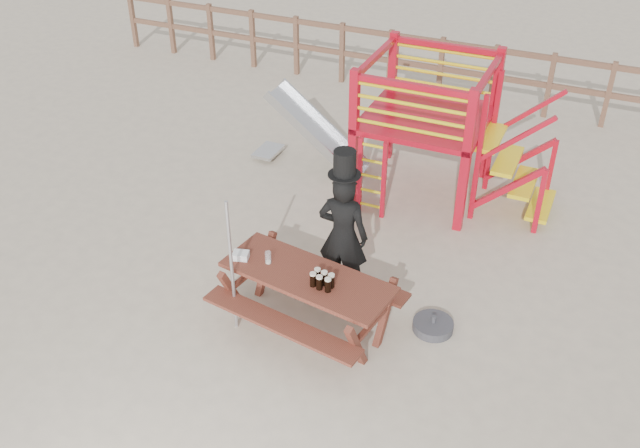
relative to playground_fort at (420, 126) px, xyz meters
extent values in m
plane|color=#C1B196|center=(-0.12, -3.58, -1.07)|extent=(60.00, 60.00, 0.00)
cube|color=brown|center=(-0.12, 3.42, 0.03)|extent=(15.00, 0.06, 0.10)
cube|color=brown|center=(-0.12, 3.42, -0.47)|extent=(15.00, 0.06, 0.10)
cube|color=brown|center=(-7.62, 3.42, -0.47)|extent=(0.09, 0.09, 1.20)
cube|color=brown|center=(-6.62, 3.42, -0.47)|extent=(0.09, 0.09, 1.20)
cube|color=brown|center=(-5.62, 3.42, -0.47)|extent=(0.09, 0.09, 1.20)
cube|color=brown|center=(-4.62, 3.42, -0.47)|extent=(0.09, 0.09, 1.20)
cube|color=brown|center=(-3.62, 3.42, -0.47)|extent=(0.09, 0.09, 1.20)
cube|color=brown|center=(-2.62, 3.42, -0.47)|extent=(0.09, 0.09, 1.20)
cube|color=brown|center=(-1.62, 3.42, -0.47)|extent=(0.09, 0.09, 1.20)
cube|color=brown|center=(-0.62, 3.42, -0.47)|extent=(0.09, 0.09, 1.20)
cube|color=brown|center=(0.38, 3.42, -0.47)|extent=(0.09, 0.09, 1.20)
cube|color=brown|center=(1.38, 3.42, -0.47)|extent=(0.09, 0.09, 1.20)
cube|color=brown|center=(2.38, 3.42, -0.47)|extent=(0.09, 0.09, 1.20)
cube|color=#B20B1D|center=(-0.72, -0.78, -0.02)|extent=(0.12, 0.12, 2.10)
cube|color=#B20B1D|center=(0.88, -0.78, -0.02)|extent=(0.12, 0.12, 2.10)
cube|color=#B20B1D|center=(-0.72, 0.82, -0.02)|extent=(0.12, 0.12, 2.10)
cube|color=#B20B1D|center=(0.88, 0.82, -0.02)|extent=(0.12, 0.12, 2.10)
cube|color=#B20B1D|center=(0.08, 0.02, 0.13)|extent=(1.72, 1.72, 0.08)
cube|color=#B20B1D|center=(0.08, -0.78, 0.93)|extent=(1.60, 0.08, 0.08)
cube|color=#B20B1D|center=(0.08, 0.82, 0.93)|extent=(1.60, 0.08, 0.08)
cube|color=#B20B1D|center=(-0.72, 0.02, 0.93)|extent=(0.08, 1.60, 0.08)
cube|color=#B20B1D|center=(0.88, 0.02, 0.93)|extent=(0.08, 1.60, 0.08)
cylinder|color=yellow|center=(0.08, -0.78, 0.31)|extent=(1.50, 0.05, 0.05)
cylinder|color=yellow|center=(0.08, 0.82, 0.31)|extent=(1.50, 0.05, 0.05)
cylinder|color=yellow|center=(0.08, -0.78, 0.49)|extent=(1.50, 0.05, 0.05)
cylinder|color=yellow|center=(0.08, 0.82, 0.49)|extent=(1.50, 0.05, 0.05)
cylinder|color=yellow|center=(0.08, -0.78, 0.67)|extent=(1.50, 0.05, 0.05)
cylinder|color=yellow|center=(0.08, 0.82, 0.67)|extent=(1.50, 0.05, 0.05)
cylinder|color=yellow|center=(0.08, -0.78, 0.85)|extent=(1.50, 0.05, 0.05)
cylinder|color=yellow|center=(0.08, 0.82, 0.85)|extent=(1.50, 0.05, 0.05)
cube|color=#B20B1D|center=(-0.55, -0.93, -0.47)|extent=(0.06, 0.06, 1.20)
cube|color=#B20B1D|center=(-0.19, -0.93, -0.47)|extent=(0.06, 0.06, 1.20)
cylinder|color=yellow|center=(-0.37, -0.93, -0.92)|extent=(0.36, 0.04, 0.04)
cylinder|color=yellow|center=(-0.37, -0.93, -0.68)|extent=(0.36, 0.04, 0.04)
cylinder|color=yellow|center=(-0.37, -0.93, -0.44)|extent=(0.36, 0.04, 0.04)
cylinder|color=yellow|center=(-0.37, -0.93, -0.20)|extent=(0.36, 0.04, 0.04)
cylinder|color=yellow|center=(-0.37, -0.93, 0.04)|extent=(0.36, 0.04, 0.04)
cube|color=yellow|center=(1.03, 0.02, 0.01)|extent=(0.30, 0.90, 0.06)
cube|color=yellow|center=(1.31, 0.02, -0.29)|extent=(0.30, 0.90, 0.06)
cube|color=yellow|center=(1.59, 0.02, -0.59)|extent=(0.30, 0.90, 0.06)
cube|color=yellow|center=(1.87, 0.02, -0.89)|extent=(0.30, 0.90, 0.06)
cube|color=#B20B1D|center=(1.43, -0.43, -0.47)|extent=(0.95, 0.08, 0.86)
cube|color=#B20B1D|center=(1.43, 0.47, -0.47)|extent=(0.95, 0.08, 0.86)
cube|color=silver|center=(-1.62, 0.02, -0.45)|extent=(1.53, 0.55, 1.21)
cube|color=silver|center=(-1.62, -0.25, -0.41)|extent=(1.58, 0.04, 1.28)
cube|color=silver|center=(-1.62, 0.29, -0.41)|extent=(1.58, 0.04, 1.28)
cube|color=silver|center=(-2.52, 0.02, -0.97)|extent=(0.35, 0.55, 0.05)
cube|color=brown|center=(-0.20, -3.47, -0.34)|extent=(2.05, 1.03, 0.05)
cube|color=brown|center=(-0.28, -4.00, -0.63)|extent=(1.98, 0.57, 0.04)
cube|color=brown|center=(-0.11, -2.94, -0.63)|extent=(1.98, 0.57, 0.04)
cube|color=brown|center=(-1.02, -3.34, -0.72)|extent=(0.26, 1.17, 0.70)
cube|color=brown|center=(0.63, -3.60, -0.72)|extent=(0.26, 1.17, 0.70)
imported|color=black|center=(-0.08, -2.72, -0.24)|extent=(0.64, 0.44, 1.67)
cube|color=#0D9626|center=(-0.09, -2.58, -0.04)|extent=(0.07, 0.02, 0.39)
cylinder|color=black|center=(-0.08, -2.72, 0.60)|extent=(0.38, 0.38, 0.01)
cylinder|color=black|center=(-0.08, -2.72, 0.75)|extent=(0.26, 0.26, 0.29)
cube|color=white|center=(-0.09, -2.59, 0.85)|extent=(0.13, 0.01, 0.03)
cylinder|color=#B2B2B7|center=(-0.96, -3.81, -0.21)|extent=(0.04, 0.04, 1.73)
cylinder|color=#39393E|center=(1.16, -2.94, -1.02)|extent=(0.47, 0.47, 0.11)
cylinder|color=#39393E|center=(1.16, -2.94, -0.92)|extent=(0.05, 0.05, 0.09)
cube|color=white|center=(-1.02, -3.50, -0.27)|extent=(0.21, 0.18, 0.08)
cylinder|color=black|center=(-0.06, -3.62, -0.24)|extent=(0.07, 0.07, 0.15)
cylinder|color=beige|center=(-0.06, -3.62, -0.15)|extent=(0.07, 0.07, 0.02)
cylinder|color=black|center=(0.03, -3.64, -0.24)|extent=(0.07, 0.07, 0.15)
cylinder|color=beige|center=(0.03, -3.64, -0.15)|extent=(0.07, 0.07, 0.02)
cylinder|color=black|center=(0.13, -3.64, -0.24)|extent=(0.07, 0.07, 0.15)
cylinder|color=beige|center=(0.13, -3.64, -0.15)|extent=(0.07, 0.07, 0.02)
cylinder|color=black|center=(-0.05, -3.53, -0.24)|extent=(0.07, 0.07, 0.15)
cylinder|color=beige|center=(-0.05, -3.53, -0.15)|extent=(0.07, 0.07, 0.02)
cylinder|color=black|center=(0.04, -3.55, -0.24)|extent=(0.07, 0.07, 0.15)
cylinder|color=beige|center=(0.04, -3.55, -0.15)|extent=(0.07, 0.07, 0.02)
cylinder|color=black|center=(0.13, -3.56, -0.24)|extent=(0.07, 0.07, 0.15)
cylinder|color=beige|center=(0.13, -3.56, -0.15)|extent=(0.07, 0.07, 0.02)
cylinder|color=silver|center=(-0.69, -3.45, -0.24)|extent=(0.07, 0.07, 0.15)
cylinder|color=beige|center=(-0.69, -3.45, -0.30)|extent=(0.06, 0.06, 0.02)
camera|label=1|loc=(2.47, -9.12, 4.58)|focal=40.00mm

